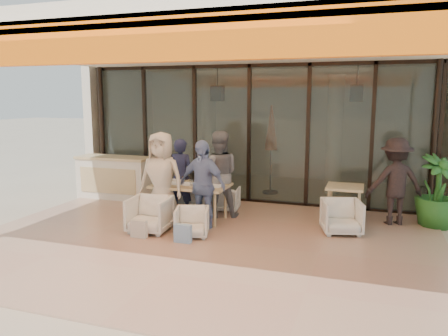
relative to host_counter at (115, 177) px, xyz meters
The scene contains 21 objects.
ground 3.97m from the host_counter, 35.72° to the right, with size 70.00×70.00×0.00m, color #C6B293.
terrace_floor 3.97m from the host_counter, 35.72° to the right, with size 8.00×6.00×0.01m, color tan.
terrace_structure 4.91m from the host_counter, 38.73° to the right, with size 8.00×6.00×3.40m.
glass_storefront 3.44m from the host_counter, 12.45° to the left, with size 8.08×0.10×3.20m.
interior_block 4.72m from the host_counter, 43.34° to the left, with size 9.05×3.62×3.52m.
host_counter is the anchor object (origin of this frame).
dining_table 2.77m from the host_counter, 24.99° to the right, with size 1.50×0.90×0.93m.
chair_far_left 2.12m from the host_counter, ahead, with size 0.67×0.63×0.69m, color white.
chair_far_right 2.96m from the host_counter, ahead, with size 0.57×0.53×0.58m, color white.
chair_near_left 2.99m from the host_counter, 45.37° to the right, with size 0.71×0.67×0.73m, color white.
chair_near_right 3.64m from the host_counter, 35.89° to the right, with size 0.57×0.54×0.59m, color white.
diner_navy 2.24m from the host_counter, 19.10° to the right, with size 0.59×0.39×1.61m, color #1B203C.
diner_grey 3.05m from the host_counter, 13.89° to the right, with size 0.87×0.68×1.79m, color #5C5D61.
diner_cream 2.68m from the host_counter, 37.77° to the right, with size 0.89×0.58×1.81m, color beige.
diner_periwinkle 3.37m from the host_counter, 28.96° to the right, with size 0.99×0.41×1.69m, color #6C81B5.
tote_bag_cream 3.30m from the host_counter, 50.28° to the right, with size 0.30×0.10×0.34m, color silver.
tote_bag_blue 3.89m from the host_counter, 40.68° to the right, with size 0.30×0.10×0.34m, color #99BFD8.
side_table 5.45m from the host_counter, ahead, with size 0.70×0.70×0.74m.
side_chair 5.55m from the host_counter, 11.28° to the right, with size 0.67×0.63×0.69m, color white.
standing_woman 6.37m from the host_counter, ahead, with size 1.10×0.63×1.71m, color black.
potted_palm 7.11m from the host_counter, ahead, with size 0.78×0.78×1.40m, color #1E5919.
Camera 1 is at (2.69, -6.73, 2.48)m, focal length 35.00 mm.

